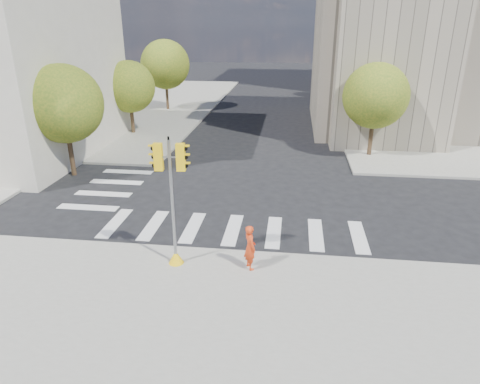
{
  "coord_description": "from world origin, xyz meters",
  "views": [
    {
      "loc": [
        2.3,
        -18.63,
        8.5
      ],
      "look_at": [
        0.31,
        -2.74,
        2.1
      ],
      "focal_mm": 32.0,
      "sensor_mm": 36.0,
      "label": 1
    }
  ],
  "objects_px": {
    "photographer": "(250,247)",
    "traffic_signal": "(173,213)",
    "lamp_near": "(374,80)",
    "lamp_far": "(352,63)"
  },
  "relations": [
    {
      "from": "photographer",
      "to": "traffic_signal",
      "type": "bearing_deg",
      "value": 60.4
    },
    {
      "from": "lamp_near",
      "to": "traffic_signal",
      "type": "relative_size",
      "value": 1.68
    },
    {
      "from": "lamp_near",
      "to": "lamp_far",
      "type": "relative_size",
      "value": 1.0
    },
    {
      "from": "traffic_signal",
      "to": "lamp_far",
      "type": "bearing_deg",
      "value": 68.33
    },
    {
      "from": "photographer",
      "to": "lamp_near",
      "type": "bearing_deg",
      "value": -49.52
    },
    {
      "from": "lamp_near",
      "to": "lamp_far",
      "type": "height_order",
      "value": "same"
    },
    {
      "from": "lamp_near",
      "to": "traffic_signal",
      "type": "xyz_separation_m",
      "value": [
        -9.77,
        -19.24,
        -2.38
      ]
    },
    {
      "from": "photographer",
      "to": "lamp_far",
      "type": "bearing_deg",
      "value": -41.41
    },
    {
      "from": "traffic_signal",
      "to": "photographer",
      "type": "xyz_separation_m",
      "value": [
        2.76,
        -0.01,
        -1.2
      ]
    },
    {
      "from": "lamp_near",
      "to": "traffic_signal",
      "type": "distance_m",
      "value": 21.71
    }
  ]
}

